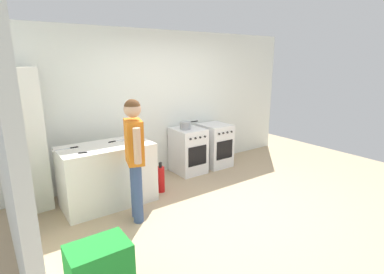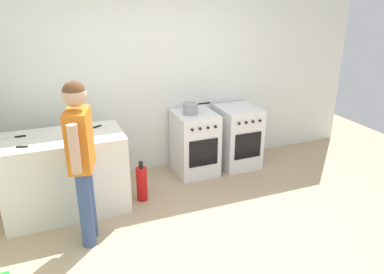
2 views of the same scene
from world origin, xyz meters
name	(u,v)px [view 2 (image 2 of 2)]	position (x,y,z in m)	size (l,w,h in m)	color
ground_plane	(221,242)	(0.00, 0.00, 0.00)	(8.00, 8.00, 0.00)	tan
back_wall	(160,76)	(0.00, 1.95, 1.30)	(6.00, 0.10, 2.60)	silver
counter_unit	(66,174)	(-1.35, 1.20, 0.45)	(1.30, 0.70, 0.90)	silver
oven_left	(195,143)	(0.35, 1.58, 0.43)	(0.53, 0.62, 0.85)	white
oven_right	(237,136)	(1.00, 1.58, 0.43)	(0.52, 0.62, 0.85)	white
pot	(190,109)	(0.28, 1.56, 0.92)	(0.38, 0.20, 0.14)	gray
knife_bread	(9,138)	(-1.85, 1.33, 0.90)	(0.35, 0.04, 0.01)	silver
knife_chef	(81,129)	(-1.12, 1.33, 0.90)	(0.31, 0.09, 0.01)	silver
knife_paring	(95,127)	(-0.97, 1.33, 0.91)	(0.20, 0.12, 0.01)	silver
knife_utility	(28,147)	(-1.67, 1.00, 0.90)	(0.25, 0.10, 0.01)	silver
person	(81,151)	(-1.20, 0.53, 0.97)	(0.28, 0.55, 1.62)	#384C7A
fire_extinguisher	(142,183)	(-0.52, 1.10, 0.22)	(0.13, 0.13, 0.50)	red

